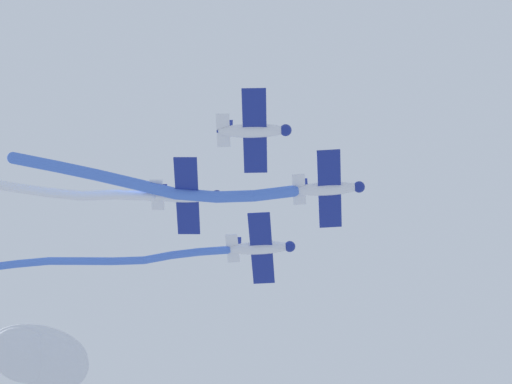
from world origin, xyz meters
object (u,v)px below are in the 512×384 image
object	(u,v)px
airplane_lead	(329,189)
airplane_slot	(187,196)
airplane_left_wing	(261,248)
airplane_right_wing	(254,131)

from	to	relation	value
airplane_lead	airplane_slot	size ratio (longest dim) A/B	0.97
airplane_left_wing	airplane_slot	world-z (taller)	airplane_slot
airplane_lead	airplane_left_wing	world-z (taller)	airplane_lead
airplane_left_wing	airplane_right_wing	size ratio (longest dim) A/B	0.98
airplane_lead	airplane_right_wing	distance (m)	7.95
airplane_right_wing	airplane_slot	bearing A→B (deg)	133.32
airplane_right_wing	airplane_lead	bearing A→B (deg)	43.30
airplane_left_wing	airplane_slot	xyz separation A→B (m)	(7.90, 0.78, 0.20)
airplane_left_wing	airplane_slot	bearing A→B (deg)	-134.19
airplane_left_wing	airplane_slot	size ratio (longest dim) A/B	0.97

